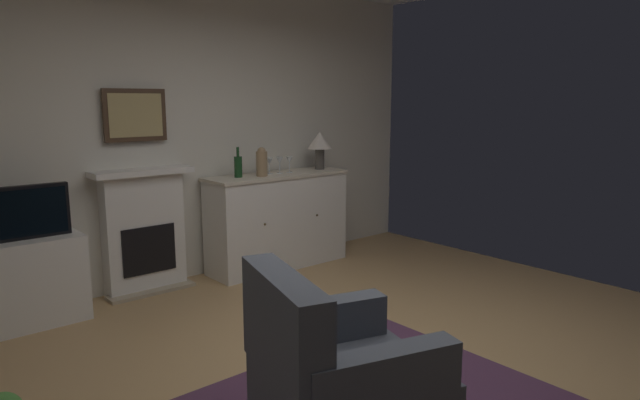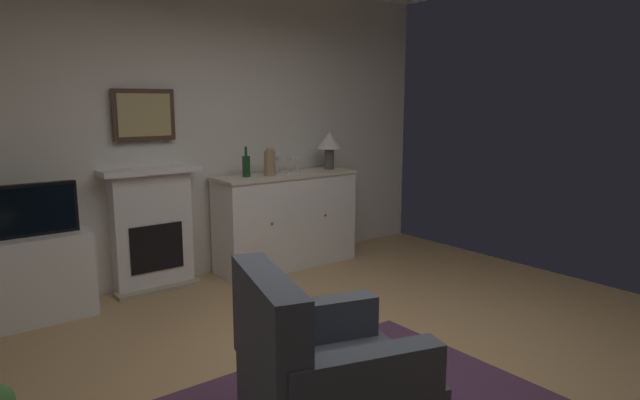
{
  "view_description": "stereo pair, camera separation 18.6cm",
  "coord_description": "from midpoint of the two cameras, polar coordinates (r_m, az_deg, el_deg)",
  "views": [
    {
      "loc": [
        -2.48,
        -2.24,
        1.68
      ],
      "look_at": [
        -0.01,
        0.64,
        1.0
      ],
      "focal_mm": 31.13,
      "sensor_mm": 36.0,
      "label": 1
    },
    {
      "loc": [
        -2.34,
        -2.36,
        1.68
      ],
      "look_at": [
        -0.01,
        0.64,
        1.0
      ],
      "focal_mm": 31.13,
      "sensor_mm": 36.0,
      "label": 2
    }
  ],
  "objects": [
    {
      "name": "table_lamp",
      "position": [
        5.89,
        -0.95,
        5.88
      ],
      "size": [
        0.26,
        0.26,
        0.4
      ],
      "color": "#4C4742",
      "rests_on": "sideboard_cabinet"
    },
    {
      "name": "wine_glass_center",
      "position": [
        5.59,
        -5.13,
        3.99
      ],
      "size": [
        0.07,
        0.07,
        0.16
      ],
      "color": "silver",
      "rests_on": "sideboard_cabinet"
    },
    {
      "name": "ground_plane",
      "position": [
        3.76,
        5.28,
        -17.31
      ],
      "size": [
        5.49,
        5.11,
        0.1
      ],
      "primitive_type": "cube",
      "color": "tan",
      "rests_on": "ground"
    },
    {
      "name": "wine_glass_left",
      "position": [
        5.55,
        -6.19,
        3.92
      ],
      "size": [
        0.07,
        0.07,
        0.16
      ],
      "color": "silver",
      "rests_on": "sideboard_cabinet"
    },
    {
      "name": "armchair",
      "position": [
        2.78,
        -0.32,
        -17.73
      ],
      "size": [
        0.99,
        0.96,
        0.92
      ],
      "color": "#474C56",
      "rests_on": "ground_plane"
    },
    {
      "name": "wine_glass_right",
      "position": [
        5.64,
        -4.12,
        4.06
      ],
      "size": [
        0.07,
        0.07,
        0.16
      ],
      "color": "silver",
      "rests_on": "sideboard_cabinet"
    },
    {
      "name": "wine_bottle",
      "position": [
        5.35,
        -9.41,
        3.45
      ],
      "size": [
        0.08,
        0.08,
        0.29
      ],
      "color": "#193F1E",
      "rests_on": "sideboard_cabinet"
    },
    {
      "name": "tv_cabinet",
      "position": [
        4.81,
        -28.6,
        -7.35
      ],
      "size": [
        0.75,
        0.42,
        0.67
      ],
      "color": "white",
      "rests_on": "ground_plane"
    },
    {
      "name": "wall_rear",
      "position": [
        5.4,
        -14.17,
        6.97
      ],
      "size": [
        5.49,
        0.06,
        2.82
      ],
      "primitive_type": "cube",
      "color": "silver",
      "rests_on": "ground_plane"
    },
    {
      "name": "framed_picture",
      "position": [
        5.09,
        -19.47,
        8.22
      ],
      "size": [
        0.55,
        0.04,
        0.45
      ],
      "color": "#473323"
    },
    {
      "name": "vase_decorative",
      "position": [
        5.4,
        -7.0,
        3.92
      ],
      "size": [
        0.11,
        0.11,
        0.28
      ],
      "color": "#9E7F5B",
      "rests_on": "sideboard_cabinet"
    },
    {
      "name": "sideboard_cabinet",
      "position": [
        5.66,
        -5.29,
        -2.09
      ],
      "size": [
        1.5,
        0.49,
        0.96
      ],
      "color": "white",
      "rests_on": "ground_plane"
    },
    {
      "name": "tv_set",
      "position": [
        4.67,
        -29.1,
        -1.13
      ],
      "size": [
        0.62,
        0.07,
        0.4
      ],
      "color": "black",
      "rests_on": "tv_cabinet"
    },
    {
      "name": "fireplace_unit",
      "position": [
        5.18,
        -18.62,
        -3.0
      ],
      "size": [
        0.87,
        0.3,
        1.1
      ],
      "color": "white",
      "rests_on": "ground_plane"
    }
  ]
}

